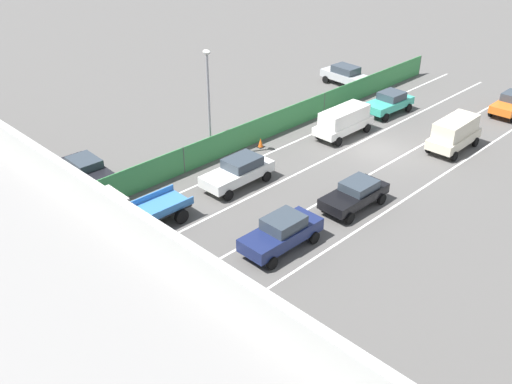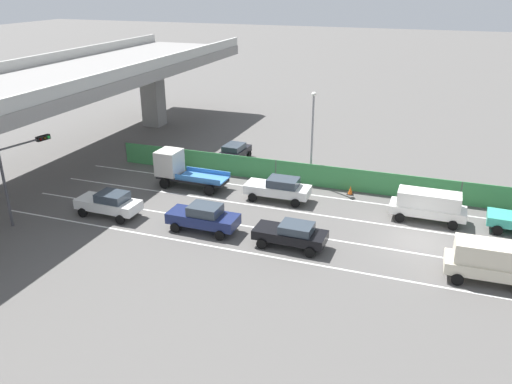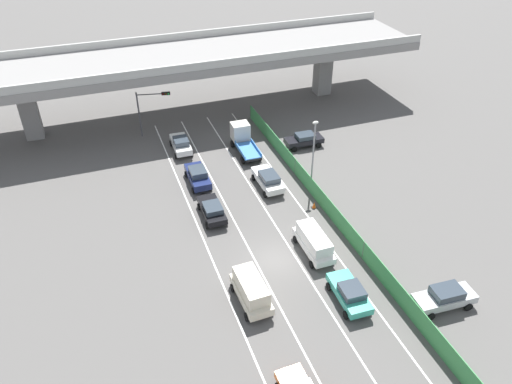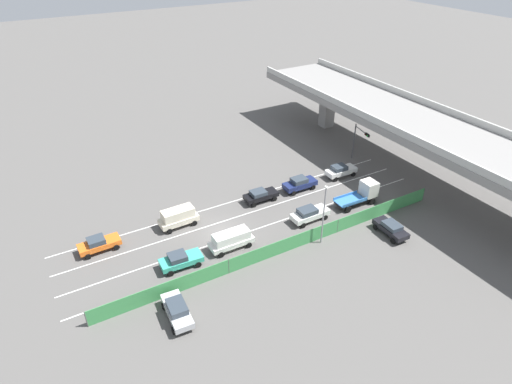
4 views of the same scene
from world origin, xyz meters
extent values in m
plane|color=#565451|center=(0.00, 0.00, 0.00)|extent=(300.00, 300.00, 0.00)
cube|color=silver|center=(-4.89, 4.50, 0.00)|extent=(0.14, 45.00, 0.01)
cube|color=silver|center=(-1.63, 4.50, 0.00)|extent=(0.14, 45.00, 0.01)
cube|color=silver|center=(1.63, 4.50, 0.00)|extent=(0.14, 45.00, 0.01)
cube|color=silver|center=(4.89, 4.50, 0.00)|extent=(0.14, 45.00, 0.01)
cube|color=gray|center=(0.00, 29.00, 7.10)|extent=(57.47, 11.53, 0.98)
cube|color=#B2B2AD|center=(0.00, 23.46, 8.04)|extent=(57.47, 0.30, 0.90)
cube|color=#B2B2AD|center=(0.00, 34.53, 8.04)|extent=(57.47, 0.30, 0.90)
cube|color=gray|center=(-18.39, 29.00, 3.31)|extent=(1.93, 1.93, 6.61)
cube|color=#3D8E4C|center=(6.69, 4.50, 0.88)|extent=(0.06, 41.00, 1.75)
cylinder|color=#4C514C|center=(6.69, -16.00, 0.88)|extent=(0.10, 0.10, 1.75)
cylinder|color=#4C514C|center=(6.69, -2.33, 0.88)|extent=(0.10, 0.10, 1.75)
cylinder|color=#4C514C|center=(6.69, 11.33, 0.88)|extent=(0.10, 0.10, 1.75)
cylinder|color=#4C514C|center=(6.69, 25.00, 0.88)|extent=(0.10, 0.10, 1.75)
cube|color=teal|center=(3.36, -6.03, 0.77)|extent=(2.02, 4.37, 0.58)
cube|color=#333D47|center=(3.35, -6.37, 1.34)|extent=(1.68, 1.83, 0.56)
cylinder|color=black|center=(2.52, -4.53, 0.32)|extent=(0.25, 0.65, 0.64)
cylinder|color=black|center=(4.34, -4.61, 0.32)|extent=(0.25, 0.65, 0.64)
cylinder|color=black|center=(2.39, -7.44, 0.32)|extent=(0.25, 0.65, 0.64)
cylinder|color=black|center=(4.20, -7.53, 0.32)|extent=(0.25, 0.65, 0.64)
cube|color=black|center=(-3.30, 7.23, 0.76)|extent=(1.81, 4.34, 0.57)
cube|color=#333D47|center=(-3.31, 6.84, 1.29)|extent=(1.56, 1.93, 0.48)
cylinder|color=black|center=(-4.15, 8.71, 0.32)|extent=(0.23, 0.64, 0.64)
cylinder|color=black|center=(-2.41, 8.68, 0.32)|extent=(0.23, 0.64, 0.64)
cylinder|color=black|center=(-4.20, 5.78, 0.32)|extent=(0.23, 0.64, 0.64)
cylinder|color=black|center=(-2.46, 5.75, 0.32)|extent=(0.23, 0.64, 0.64)
cube|color=navy|center=(-3.12, 13.00, 0.82)|extent=(1.78, 4.53, 0.68)
cube|color=#333D47|center=(-3.12, 12.84, 1.45)|extent=(1.55, 1.97, 0.59)
cylinder|color=black|center=(-3.98, 14.55, 0.32)|extent=(0.23, 0.64, 0.64)
cylinder|color=black|center=(-2.24, 14.53, 0.32)|extent=(0.23, 0.64, 0.64)
cylinder|color=black|center=(-4.01, 11.47, 0.32)|extent=(0.23, 0.64, 0.64)
cylinder|color=black|center=(-2.26, 11.46, 0.32)|extent=(0.23, 0.64, 0.64)
cube|color=orange|center=(-3.40, -12.60, 0.76)|extent=(1.85, 4.38, 0.57)
cube|color=#333D47|center=(-3.39, -12.85, 1.33)|extent=(1.57, 1.78, 0.58)
cylinder|color=black|center=(-4.31, -11.15, 0.32)|extent=(0.24, 0.65, 0.64)
cylinder|color=black|center=(-2.57, -11.11, 0.32)|extent=(0.24, 0.65, 0.64)
cylinder|color=black|center=(-4.23, -14.10, 0.32)|extent=(0.24, 0.65, 0.64)
cylinder|color=black|center=(-2.49, -14.06, 0.32)|extent=(0.24, 0.65, 0.64)
cube|color=beige|center=(-3.42, -3.67, 0.80)|extent=(1.95, 4.51, 0.65)
cube|color=beige|center=(-3.42, -3.67, 1.66)|extent=(1.71, 3.70, 1.07)
cylinder|color=black|center=(-4.38, -2.17, 0.32)|extent=(0.24, 0.65, 0.64)
cylinder|color=black|center=(-2.54, -2.12, 0.32)|extent=(0.24, 0.65, 0.64)
cylinder|color=black|center=(-4.30, -5.21, 0.32)|extent=(0.24, 0.65, 0.64)
cylinder|color=black|center=(-2.47, -5.16, 0.32)|extent=(0.24, 0.65, 0.64)
cube|color=silver|center=(3.23, -0.26, 0.76)|extent=(1.80, 4.84, 0.56)
cube|color=silver|center=(3.23, -0.26, 1.52)|extent=(1.58, 3.97, 0.97)
cylinder|color=black|center=(2.35, 1.38, 0.32)|extent=(0.22, 0.64, 0.64)
cylinder|color=black|center=(4.12, 1.37, 0.32)|extent=(0.22, 0.64, 0.64)
cylinder|color=black|center=(2.33, -1.90, 0.32)|extent=(0.22, 0.64, 0.64)
cylinder|color=black|center=(4.10, -1.91, 0.32)|extent=(0.22, 0.64, 0.64)
cube|color=silver|center=(3.18, 10.08, 0.80)|extent=(1.83, 4.69, 0.64)
cube|color=#333D47|center=(3.18, 9.66, 1.40)|extent=(1.59, 2.16, 0.58)
cylinder|color=black|center=(2.27, 11.66, 0.32)|extent=(0.23, 0.64, 0.64)
cylinder|color=black|center=(4.05, 11.68, 0.32)|extent=(0.23, 0.64, 0.64)
cylinder|color=black|center=(2.30, 8.48, 0.32)|extent=(0.23, 0.64, 0.64)
cylinder|color=black|center=(4.08, 8.50, 0.32)|extent=(0.23, 0.64, 0.64)
cube|color=white|center=(-3.25, 19.95, 0.81)|extent=(1.84, 4.44, 0.66)
cube|color=#333D47|center=(-3.26, 19.56, 1.42)|extent=(1.57, 1.96, 0.56)
cylinder|color=black|center=(-4.07, 21.46, 0.32)|extent=(0.24, 0.65, 0.64)
cylinder|color=black|center=(-2.35, 21.42, 0.32)|extent=(0.24, 0.65, 0.64)
cylinder|color=black|center=(-4.15, 18.47, 0.32)|extent=(0.24, 0.65, 0.64)
cylinder|color=black|center=(-2.43, 18.43, 0.32)|extent=(0.24, 0.65, 0.64)
cube|color=black|center=(3.26, 16.92, 0.73)|extent=(1.65, 5.55, 0.25)
cube|color=beige|center=(3.30, 18.86, 1.79)|extent=(1.95, 1.70, 1.89)
cube|color=#3875BC|center=(3.24, 16.02, 0.90)|extent=(1.99, 3.75, 0.10)
cube|color=#3875BC|center=(2.33, 16.04, 1.09)|extent=(0.16, 3.72, 0.38)
cube|color=#3875BC|center=(4.16, 16.00, 1.09)|extent=(0.16, 3.72, 0.38)
cylinder|color=black|center=(2.35, 18.82, 0.40)|extent=(0.28, 0.81, 0.80)
cylinder|color=black|center=(4.26, 18.78, 0.40)|extent=(0.28, 0.81, 0.80)
cylinder|color=black|center=(2.27, 15.07, 0.40)|extent=(0.28, 0.81, 0.80)
cylinder|color=black|center=(4.18, 15.03, 0.40)|extent=(0.28, 0.81, 0.80)
cube|color=#B2B5B7|center=(9.57, -8.86, 0.79)|extent=(4.67, 2.00, 0.62)
cube|color=#333D47|center=(9.67, -8.86, 1.40)|extent=(2.26, 1.64, 0.60)
cylinder|color=black|center=(7.97, -9.62, 0.32)|extent=(0.65, 0.26, 0.64)
cylinder|color=black|center=(8.08, -7.90, 0.32)|extent=(0.65, 0.26, 0.64)
cylinder|color=black|center=(11.07, -9.81, 0.32)|extent=(0.65, 0.26, 0.64)
cylinder|color=black|center=(11.18, -8.09, 0.32)|extent=(0.65, 0.26, 0.64)
cube|color=black|center=(9.92, 16.24, 0.76)|extent=(4.33, 1.88, 0.57)
cube|color=#333D47|center=(10.04, 16.24, 1.29)|extent=(2.07, 1.59, 0.48)
cylinder|color=black|center=(8.43, 15.45, 0.32)|extent=(0.65, 0.24, 0.64)
cylinder|color=black|center=(8.50, 17.16, 0.32)|extent=(0.65, 0.24, 0.64)
cylinder|color=black|center=(11.33, 15.33, 0.32)|extent=(0.65, 0.24, 0.64)
cylinder|color=black|center=(11.40, 17.04, 0.32)|extent=(0.65, 0.24, 0.64)
cylinder|color=#47474C|center=(-6.75, 24.93, 2.70)|extent=(0.18, 0.18, 5.41)
cylinder|color=#47474C|center=(-4.99, 24.54, 5.11)|extent=(3.53, 0.89, 0.12)
cube|color=black|center=(-3.59, 24.23, 5.11)|extent=(1.00, 0.48, 0.32)
sphere|color=#390706|center=(-3.92, 24.14, 5.11)|extent=(0.20, 0.20, 0.20)
sphere|color=#3B2806|center=(-3.63, 24.08, 5.11)|extent=(0.20, 0.20, 0.20)
sphere|color=green|center=(-3.33, 24.01, 5.11)|extent=(0.20, 0.20, 0.20)
cylinder|color=gray|center=(7.24, 8.66, 3.42)|extent=(0.16, 0.16, 6.83)
ellipsoid|color=silver|center=(7.24, 8.66, 7.01)|extent=(0.60, 0.36, 0.28)
cone|color=orange|center=(5.98, 5.29, 0.33)|extent=(0.36, 0.36, 0.66)
cube|color=black|center=(5.98, 5.29, 0.01)|extent=(0.47, 0.47, 0.03)
camera|label=1|loc=(-19.27, 30.84, 17.01)|focal=40.71mm
camera|label=2|loc=(-29.63, -0.13, 14.78)|focal=36.17mm
camera|label=3|loc=(-11.81, -27.71, 27.57)|focal=34.78mm
camera|label=4|loc=(36.71, -16.42, 29.82)|focal=30.77mm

